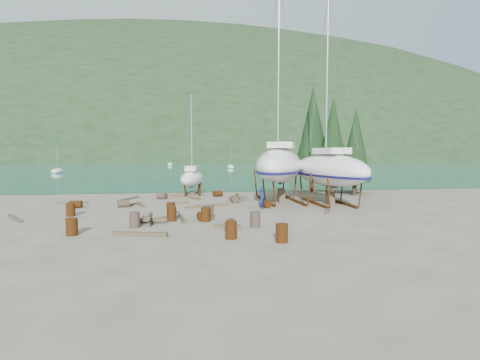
{
  "coord_description": "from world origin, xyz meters",
  "views": [
    {
      "loc": [
        -2.78,
        -25.27,
        4.14
      ],
      "look_at": [
        1.38,
        3.0,
        2.14
      ],
      "focal_mm": 28.0,
      "sensor_mm": 36.0,
      "label": 1
    }
  ],
  "objects": [
    {
      "name": "cypress_far_right",
      "position": [
        15.5,
        13.0,
        5.21
      ],
      "size": [
        3.24,
        3.24,
        9.0
      ],
      "color": "black",
      "rests_on": "ground"
    },
    {
      "name": "drum_4",
      "position": [
        0.34,
        10.84,
        0.29
      ],
      "size": [
        1.03,
        0.85,
        0.58
      ],
      "primitive_type": "cylinder",
      "rotation": [
        1.57,
        0.0,
        1.93
      ],
      "color": "#582E0F",
      "rests_on": "ground"
    },
    {
      "name": "drum_16",
      "position": [
        -5.61,
        -3.83,
        0.44
      ],
      "size": [
        0.58,
        0.58,
        0.88
      ],
      "primitive_type": "cylinder",
      "color": "#2D2823",
      "rests_on": "ground"
    },
    {
      "name": "timber_1",
      "position": [
        7.19,
        -0.15,
        0.1
      ],
      "size": [
        0.89,
        1.61,
        0.19
      ],
      "primitive_type": "cube",
      "rotation": [
        0.0,
        0.0,
        2.7
      ],
      "color": "brown",
      "rests_on": "ground"
    },
    {
      "name": "drum_7",
      "position": [
        1.68,
        -8.46,
        0.44
      ],
      "size": [
        0.58,
        0.58,
        0.88
      ],
      "primitive_type": "cylinder",
      "color": "#582E0F",
      "rests_on": "ground"
    },
    {
      "name": "timber_16",
      "position": [
        -5.05,
        -6.2,
        0.11
      ],
      "size": [
        2.78,
        0.88,
        0.23
      ],
      "primitive_type": "cube",
      "rotation": [
        0.0,
        0.0,
        1.33
      ],
      "color": "brown",
      "rests_on": "ground"
    },
    {
      "name": "cypress_back_left",
      "position": [
        11.0,
        14.0,
        6.66
      ],
      "size": [
        4.14,
        4.14,
        11.5
      ],
      "color": "black",
      "rests_on": "ground"
    },
    {
      "name": "drum_14",
      "position": [
        -3.75,
        0.03,
        0.44
      ],
      "size": [
        0.58,
        0.58,
        0.88
      ],
      "primitive_type": "cylinder",
      "color": "#582E0F",
      "rests_on": "ground"
    },
    {
      "name": "large_sailboat_far",
      "position": [
        8.91,
        4.14,
        2.86
      ],
      "size": [
        4.52,
        11.37,
        17.49
      ],
      "rotation": [
        0.0,
        0.0,
        0.12
      ],
      "color": "white",
      "rests_on": "ground"
    },
    {
      "name": "drum_3",
      "position": [
        -0.59,
        -7.39,
        0.44
      ],
      "size": [
        0.58,
        0.58,
        0.88
      ],
      "primitive_type": "cylinder",
      "color": "#582E0F",
      "rests_on": "ground"
    },
    {
      "name": "timber_15",
      "position": [
        -7.89,
        9.55,
        0.07
      ],
      "size": [
        1.54,
        2.93,
        0.15
      ],
      "primitive_type": "cube",
      "rotation": [
        0.0,
        0.0,
        2.69
      ],
      "color": "brown",
      "rests_on": "ground"
    },
    {
      "name": "moored_boat_far",
      "position": [
        -8.0,
        110.0,
        0.39
      ],
      "size": [
        2.0,
        5.0,
        6.05
      ],
      "color": "white",
      "rests_on": "ground"
    },
    {
      "name": "timber_5",
      "position": [
        -3.01,
        -1.58,
        0.08
      ],
      "size": [
        0.52,
        3.01,
        0.16
      ],
      "primitive_type": "cube",
      "rotation": [
        0.0,
        0.0,
        0.12
      ],
      "color": "brown",
      "rests_on": "ground"
    },
    {
      "name": "timber_9",
      "position": [
        -3.28,
        10.18,
        0.08
      ],
      "size": [
        1.92,
        1.01,
        0.15
      ],
      "primitive_type": "cube",
      "rotation": [
        0.0,
        0.0,
        1.13
      ],
      "color": "brown",
      "rests_on": "ground"
    },
    {
      "name": "far_house_left",
      "position": [
        -60.0,
        190.0,
        2.92
      ],
      "size": [
        6.6,
        5.6,
        5.6
      ],
      "color": "beige",
      "rests_on": "ground"
    },
    {
      "name": "timber_7",
      "position": [
        -0.46,
        -4.54,
        0.09
      ],
      "size": [
        1.48,
        0.64,
        0.17
      ],
      "primitive_type": "cube",
      "rotation": [
        0.0,
        0.0,
        1.25
      ],
      "color": "brown",
      "rests_on": "ground"
    },
    {
      "name": "drum_11",
      "position": [
        1.36,
        6.12,
        0.29
      ],
      "size": [
        0.7,
        0.95,
        0.58
      ],
      "primitive_type": "cylinder",
      "rotation": [
        1.57,
        0.0,
        3.28
      ],
      "color": "#2D2823",
      "rests_on": "ground"
    },
    {
      "name": "far_house_right",
      "position": [
        30.0,
        190.0,
        2.92
      ],
      "size": [
        6.6,
        5.6,
        5.6
      ],
      "color": "beige",
      "rests_on": "ground"
    },
    {
      "name": "bay_water",
      "position": [
        0.0,
        315.0,
        0.01
      ],
      "size": [
        700.0,
        700.0,
        0.0
      ],
      "primitive_type": "plane",
      "color": "#16706D",
      "rests_on": "ground"
    },
    {
      "name": "drum_8",
      "position": [
        -10.34,
        0.75,
        0.44
      ],
      "size": [
        0.58,
        0.58,
        0.88
      ],
      "primitive_type": "cylinder",
      "color": "#582E0F",
      "rests_on": "ground"
    },
    {
      "name": "drum_9",
      "position": [
        -4.91,
        9.57,
        0.29
      ],
      "size": [
        1.05,
        0.93,
        0.58
      ],
      "primitive_type": "cylinder",
      "rotation": [
        1.57,
        0.0,
        1.07
      ],
      "color": "#2D2823",
      "rests_on": "ground"
    },
    {
      "name": "timber_8",
      "position": [
        -3.36,
        5.94,
        0.09
      ],
      "size": [
        1.74,
        0.48,
        0.19
      ],
      "primitive_type": "cube",
      "rotation": [
        0.0,
        0.0,
        1.4
      ],
      "color": "brown",
      "rests_on": "ground"
    },
    {
      "name": "ground",
      "position": [
        0.0,
        0.0,
        0.0
      ],
      "size": [
        600.0,
        600.0,
        0.0
      ],
      "primitive_type": "plane",
      "color": "#655D50",
      "rests_on": "ground"
    },
    {
      "name": "drum_6",
      "position": [
        3.31,
        2.79,
        0.29
      ],
      "size": [
        0.85,
        1.02,
        0.58
      ],
      "primitive_type": "cylinder",
      "rotation": [
        1.57,
        0.0,
        0.35
      ],
      "color": "#582E0F",
      "rests_on": "ground"
    },
    {
      "name": "cypress_mid_right",
      "position": [
        14.0,
        10.0,
        4.92
      ],
      "size": [
        3.06,
        3.06,
        8.5
      ],
      "color": "black",
      "rests_on": "ground"
    },
    {
      "name": "drum_10",
      "position": [
        -1.56,
        -2.51,
        0.44
      ],
      "size": [
        0.58,
        0.58,
        0.88
      ],
      "primitive_type": "cylinder",
      "color": "#582E0F",
      "rests_on": "ground"
    },
    {
      "name": "timber_pile_fore",
      "position": [
        -4.86,
        -3.06,
        0.3
      ],
      "size": [
        1.8,
        1.8,
        0.6
      ],
      "color": "brown",
      "rests_on": "ground"
    },
    {
      "name": "timber_2",
      "position": [
        -11.95,
        7.12,
        0.09
      ],
      "size": [
        2.4,
        0.59,
        0.19
      ],
      "primitive_type": "cube",
      "rotation": [
        0.0,
        0.0,
        1.4
      ],
      "color": "brown",
      "rests_on": "ground"
    },
    {
      "name": "timber_17",
      "position": [
        -7.06,
        5.48,
        0.08
      ],
      "size": [
        1.14,
        2.09,
        0.16
      ],
      "primitive_type": "cube",
      "rotation": [
        0.0,
        0.0,
        2.69
      ],
      "color": "brown",
      "rests_on": "ground"
    },
    {
      "name": "far_hill",
      "position": [
        0.0,
        320.0,
        0.0
      ],
      "size": [
        800.0,
        360.0,
        110.0
      ],
      "primitive_type": "ellipsoid",
      "color": "black",
      "rests_on": "ground"
    },
    {
      "name": "drum_13",
      "position": [
        -3.62,
        -2.02,
        0.44
      ],
      "size": [
        0.58,
        0.58,
        0.88
      ],
      "primitive_type": "cylinder",
      "color": "#582E0F",
      "rests_on": "ground"
    },
    {
      "name": "moored_boat_left",
      "position": [
        -30.0,
        60.0,
        0.39
      ],
      "size": [
        2.0,
        5.0,
        6.05
      ],
      "color": "white",
      "rests_on": "ground"
    },
    {
      "name": "worker",
      "position": [
        2.95,
        2.25,
        0.8
      ],
      "size": [
        0.63,
        0.7,
        1.6
      ],
      "primitive_type": "imported",
      "rotation": [
        0.0,
        0.0,
        1.02
      ],
      "color": "navy",
      "rests_on": "ground"
    },
    {
      "name": "moored_boat_mid",
      "position": [
        10.0,
        80.0,
        0.39
      ],
      "size": [
        2.0,
        5.0,
        6.05
      ],
      "color": "white",
      "rests_on": "ground"
    },
    {
      "name": "timber_10",
      "position": [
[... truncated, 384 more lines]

